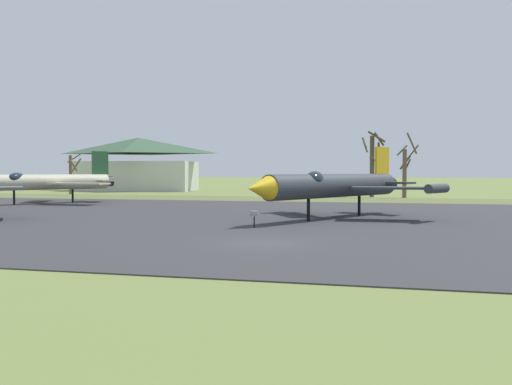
% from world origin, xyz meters
% --- Properties ---
extents(ground_plane, '(600.00, 600.00, 0.00)m').
position_xyz_m(ground_plane, '(0.00, 0.00, 0.00)').
color(ground_plane, olive).
extents(asphalt_apron, '(93.71, 44.17, 0.05)m').
position_xyz_m(asphalt_apron, '(0.00, 13.25, 0.03)').
color(asphalt_apron, '#333335').
rests_on(asphalt_apron, ground).
extents(grass_verge_strip, '(153.71, 12.00, 0.06)m').
position_xyz_m(grass_verge_strip, '(0.00, 41.34, 0.03)').
color(grass_verge_strip, '#5B6537').
rests_on(grass_verge_strip, ground).
extents(jet_fighter_front_right, '(13.32, 16.21, 5.43)m').
position_xyz_m(jet_fighter_front_right, '(1.96, 14.39, 2.47)').
color(jet_fighter_front_right, '#33383D').
rests_on(jet_fighter_front_right, ground).
extents(info_placard_front_right, '(0.52, 0.34, 1.09)m').
position_xyz_m(info_placard_front_right, '(-2.05, 6.71, 0.69)').
color(info_placard_front_right, black).
rests_on(info_placard_front_right, ground).
extents(jet_fighter_rear_center, '(12.99, 15.06, 5.74)m').
position_xyz_m(jet_fighter_rear_center, '(-29.77, 25.21, 2.38)').
color(jet_fighter_rear_center, '#B7B293').
rests_on(jet_fighter_rear_center, ground).
extents(bare_tree_far_left, '(2.79, 2.49, 6.27)m').
position_xyz_m(bare_tree_far_left, '(-41.57, 49.33, 3.32)').
color(bare_tree_far_left, brown).
rests_on(bare_tree_far_left, ground).
extents(bare_tree_left_of_center, '(3.25, 2.80, 8.83)m').
position_xyz_m(bare_tree_left_of_center, '(3.48, 50.22, 4.85)').
color(bare_tree_left_of_center, brown).
rests_on(bare_tree_left_of_center, ground).
extents(bare_tree_center, '(2.86, 3.40, 8.47)m').
position_xyz_m(bare_tree_center, '(7.73, 49.44, 3.83)').
color(bare_tree_center, brown).
rests_on(bare_tree_center, ground).
extents(visitor_building, '(22.36, 14.43, 9.57)m').
position_xyz_m(visitor_building, '(-38.73, 66.18, 4.70)').
color(visitor_building, beige).
rests_on(visitor_building, ground).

